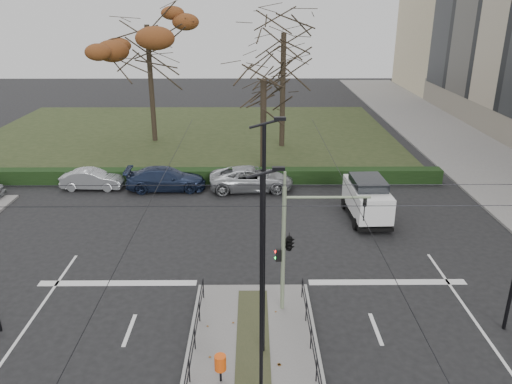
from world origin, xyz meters
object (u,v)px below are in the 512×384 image
(streetlamp_median_near, at_px, (262,294))
(parked_car_third, at_px, (166,179))
(litter_bin, at_px, (220,363))
(streetlamp_median_far, at_px, (264,243))
(parked_car_second, at_px, (92,179))
(bare_tree_near, at_px, (264,86))
(traffic_light, at_px, (291,241))
(bare_tree_center, at_px, (284,41))
(rust_tree, at_px, (147,25))
(white_van, at_px, (367,198))
(parked_car_fourth, at_px, (251,179))

(streetlamp_median_near, xyz_separation_m, parked_car_third, (-6.01, 19.22, -3.26))
(litter_bin, height_order, streetlamp_median_far, streetlamp_median_far)
(streetlamp_median_near, xyz_separation_m, parked_car_second, (-10.95, 19.41, -3.35))
(litter_bin, xyz_separation_m, bare_tree_near, (1.85, 22.82, 5.30))
(parked_car_second, bearing_deg, traffic_light, -137.87)
(litter_bin, height_order, bare_tree_center, bare_tree_center)
(traffic_light, distance_m, bare_tree_center, 25.37)
(streetlamp_median_near, distance_m, rust_tree, 33.47)
(litter_bin, relative_size, parked_car_third, 0.19)
(litter_bin, relative_size, parked_car_second, 0.24)
(litter_bin, xyz_separation_m, parked_car_third, (-4.70, 18.24, -0.08))
(bare_tree_near, bearing_deg, rust_tree, 140.54)
(parked_car_second, height_order, white_van, white_van)
(bare_tree_center, bearing_deg, bare_tree_near, -106.12)
(white_van, relative_size, bare_tree_near, 0.53)
(parked_car_second, bearing_deg, streetlamp_median_far, -145.13)
(rust_tree, relative_size, bare_tree_near, 1.50)
(streetlamp_median_near, height_order, rust_tree, rust_tree)
(streetlamp_median_near, xyz_separation_m, white_van, (6.27, 14.36, -2.75))
(streetlamp_median_far, height_order, rust_tree, rust_tree)
(parked_car_third, bearing_deg, traffic_light, -154.86)
(parked_car_second, relative_size, parked_car_fourth, 0.73)
(parked_car_third, height_order, bare_tree_center, bare_tree_center)
(streetlamp_median_far, distance_m, bare_tree_near, 21.41)
(parked_car_fourth, relative_size, white_van, 1.19)
(white_van, bearing_deg, parked_car_second, 163.65)
(traffic_light, height_order, bare_tree_center, bare_tree_center)
(litter_bin, xyz_separation_m, parked_car_second, (-9.64, 18.43, -0.17))
(parked_car_fourth, bearing_deg, bare_tree_near, -13.89)
(parked_car_fourth, height_order, bare_tree_center, bare_tree_center)
(rust_tree, bearing_deg, streetlamp_median_near, -74.09)
(streetlamp_median_far, xyz_separation_m, bare_tree_near, (0.43, 21.33, 1.75))
(litter_bin, relative_size, rust_tree, 0.08)
(traffic_light, xyz_separation_m, parked_car_fourth, (-1.55, 14.07, -2.39))
(litter_bin, bearing_deg, parked_car_second, 117.60)
(litter_bin, xyz_separation_m, bare_tree_center, (3.59, 28.84, 7.93))
(rust_tree, xyz_separation_m, bare_tree_near, (9.57, -7.88, -3.83))
(streetlamp_median_near, height_order, white_van, streetlamp_median_near)
(parked_car_second, height_order, bare_tree_near, bare_tree_near)
(parked_car_fourth, height_order, white_van, white_van)
(streetlamp_median_far, xyz_separation_m, parked_car_fourth, (-0.44, 16.71, -3.63))
(streetlamp_median_far, height_order, white_van, streetlamp_median_far)
(rust_tree, bearing_deg, streetlamp_median_far, -72.62)
(parked_car_third, xyz_separation_m, rust_tree, (-3.02, 12.45, 9.22))
(parked_car_third, bearing_deg, streetlamp_median_far, -161.91)
(streetlamp_median_far, height_order, bare_tree_center, bare_tree_center)
(parked_car_fourth, xyz_separation_m, bare_tree_center, (2.61, 10.65, 8.01))
(parked_car_second, bearing_deg, bare_tree_center, -50.07)
(bare_tree_center, xyz_separation_m, bare_tree_near, (-1.74, -6.02, -2.63))
(traffic_light, height_order, streetlamp_median_far, streetlamp_median_far)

